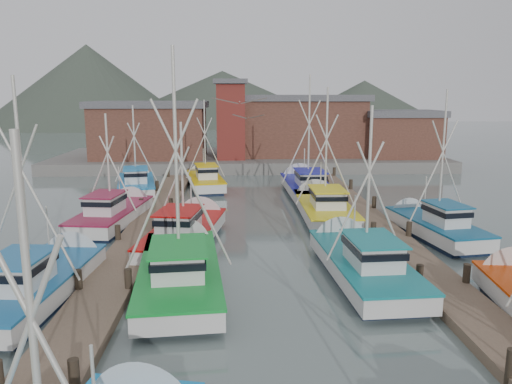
{
  "coord_description": "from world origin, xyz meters",
  "views": [
    {
      "loc": [
        -1.66,
        -21.36,
        8.13
      ],
      "look_at": [
        -0.43,
        6.84,
        2.6
      ],
      "focal_mm": 35.0,
      "sensor_mm": 36.0,
      "label": 1
    }
  ],
  "objects_px": {
    "boat_4": "(180,268)",
    "boat_12": "(205,180)",
    "lookout_tower": "(231,119)",
    "boat_8": "(187,231)"
  },
  "relations": [
    {
      "from": "boat_4",
      "to": "boat_12",
      "type": "distance_m",
      "value": 22.81
    },
    {
      "from": "boat_12",
      "to": "boat_8",
      "type": "bearing_deg",
      "value": -99.45
    },
    {
      "from": "boat_4",
      "to": "boat_8",
      "type": "distance_m",
      "value": 6.08
    },
    {
      "from": "boat_4",
      "to": "boat_12",
      "type": "height_order",
      "value": "boat_4"
    },
    {
      "from": "boat_8",
      "to": "boat_4",
      "type": "bearing_deg",
      "value": -78.91
    },
    {
      "from": "lookout_tower",
      "to": "boat_4",
      "type": "bearing_deg",
      "value": -93.54
    },
    {
      "from": "boat_4",
      "to": "boat_12",
      "type": "relative_size",
      "value": 1.25
    },
    {
      "from": "boat_8",
      "to": "lookout_tower",
      "type": "bearing_deg",
      "value": 94.15
    },
    {
      "from": "lookout_tower",
      "to": "boat_12",
      "type": "height_order",
      "value": "lookout_tower"
    },
    {
      "from": "lookout_tower",
      "to": "boat_4",
      "type": "height_order",
      "value": "boat_4"
    }
  ]
}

